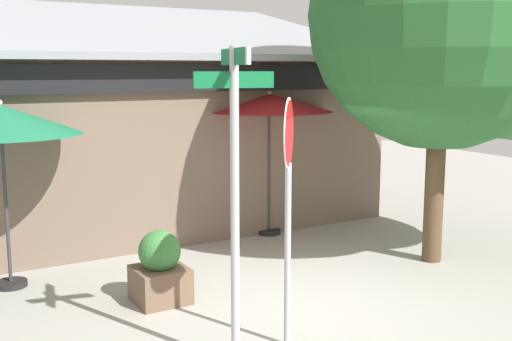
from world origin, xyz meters
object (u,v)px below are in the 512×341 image
(shade_tree, at_px, (464,24))
(sidewalk_planter, at_px, (160,270))
(street_sign_post, at_px, (235,179))
(patio_umbrella_forest_green_left, at_px, (1,122))
(patio_umbrella_crimson_center, at_px, (269,104))
(stop_sign, at_px, (288,176))

(shade_tree, bearing_deg, sidewalk_planter, 172.06)
(street_sign_post, height_order, shade_tree, shade_tree)
(patio_umbrella_forest_green_left, bearing_deg, patio_umbrella_crimson_center, 7.52)
(sidewalk_planter, bearing_deg, street_sign_post, -90.19)
(street_sign_post, distance_m, patio_umbrella_crimson_center, 5.28)
(patio_umbrella_forest_green_left, height_order, sidewalk_planter, patio_umbrella_forest_green_left)
(street_sign_post, bearing_deg, shade_tree, 16.57)
(patio_umbrella_forest_green_left, distance_m, shade_tree, 6.85)
(patio_umbrella_crimson_center, relative_size, shade_tree, 0.45)
(street_sign_post, height_order, stop_sign, street_sign_post)
(street_sign_post, distance_m, sidewalk_planter, 2.56)
(stop_sign, distance_m, shade_tree, 4.58)
(patio_umbrella_forest_green_left, xyz_separation_m, shade_tree, (6.32, -2.27, 1.37))
(street_sign_post, xyz_separation_m, sidewalk_planter, (0.01, 2.07, -1.52))
(patio_umbrella_forest_green_left, xyz_separation_m, patio_umbrella_crimson_center, (4.64, 0.61, 0.07))
(stop_sign, xyz_separation_m, patio_umbrella_crimson_center, (2.33, 4.16, 0.50))
(stop_sign, height_order, patio_umbrella_crimson_center, stop_sign)
(stop_sign, relative_size, patio_umbrella_crimson_center, 1.03)
(street_sign_post, bearing_deg, patio_umbrella_forest_green_left, 113.38)
(patio_umbrella_forest_green_left, bearing_deg, shade_tree, -19.74)
(patio_umbrella_forest_green_left, distance_m, patio_umbrella_crimson_center, 4.68)
(patio_umbrella_crimson_center, bearing_deg, shade_tree, -59.79)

